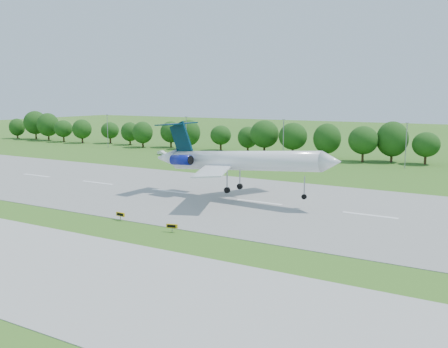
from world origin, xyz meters
TOP-DOWN VIEW (x-y plane):
  - ground at (0.00, 0.00)m, footprint 600.00×600.00m
  - runway at (0.00, 25.00)m, footprint 400.00×45.00m
  - taxiway at (0.00, -18.00)m, footprint 400.00×23.00m
  - tree_line at (0.00, 92.00)m, footprint 288.40×8.40m
  - light_poles at (-2.50, 82.00)m, footprint 175.90×0.25m
  - airliner at (-5.33, 25.11)m, footprint 39.28×28.54m
  - taxi_sign_left at (-13.12, 2.39)m, footprint 1.80×0.39m
  - taxi_sign_centre at (-2.08, 0.87)m, footprint 1.69×0.62m
  - service_vehicle_a at (-59.41, 74.37)m, footprint 4.16×2.55m
  - service_vehicle_b at (-25.41, 82.21)m, footprint 3.70×2.24m

SIDE VIEW (x-z plane):
  - ground at x=0.00m, z-range 0.00..0.00m
  - runway at x=0.00m, z-range 0.00..0.08m
  - taxiway at x=0.00m, z-range 0.00..0.08m
  - service_vehicle_b at x=-25.41m, z-range 0.00..1.18m
  - service_vehicle_a at x=-59.41m, z-range 0.00..1.29m
  - taxi_sign_centre at x=-2.08m, z-range 0.28..1.48m
  - taxi_sign_left at x=-13.12m, z-range 0.30..1.55m
  - tree_line at x=0.00m, z-range 0.99..11.39m
  - light_poles at x=-2.50m, z-range 0.24..12.43m
  - airliner at x=-5.33m, z-range 1.12..13.91m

